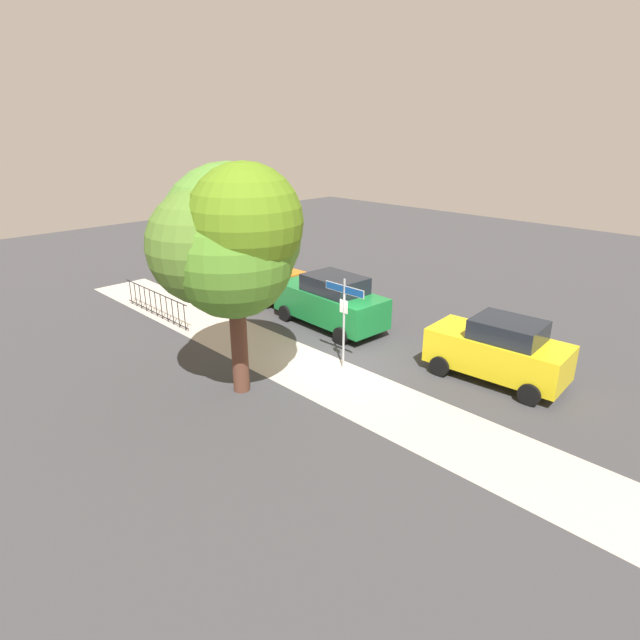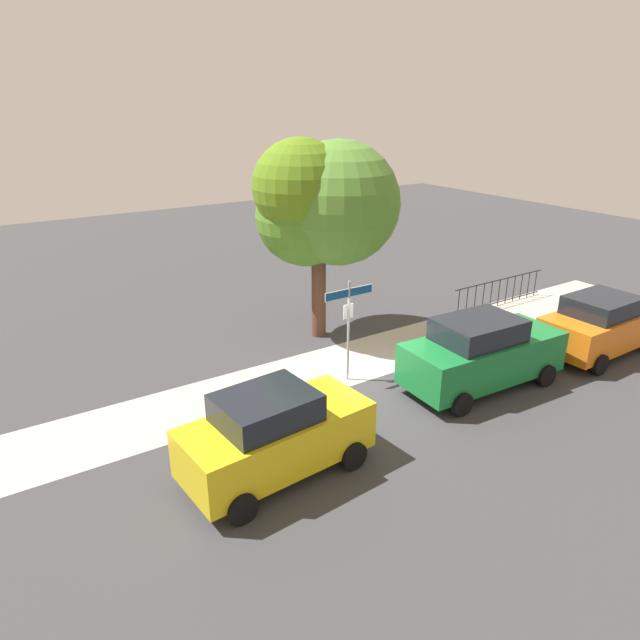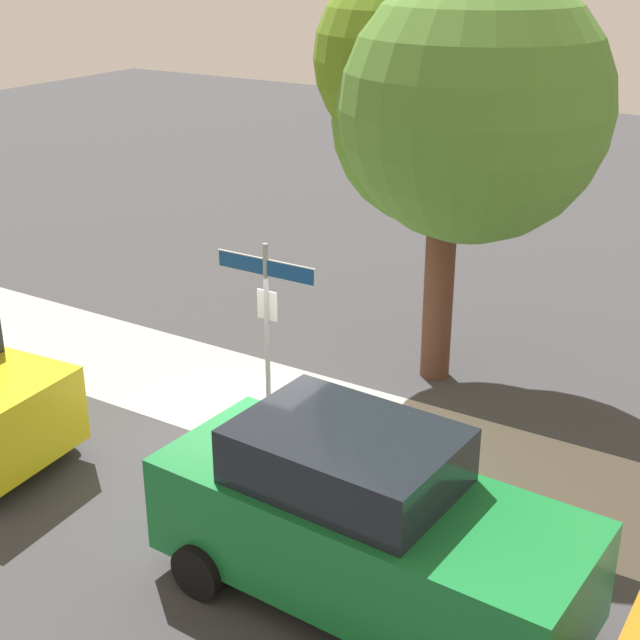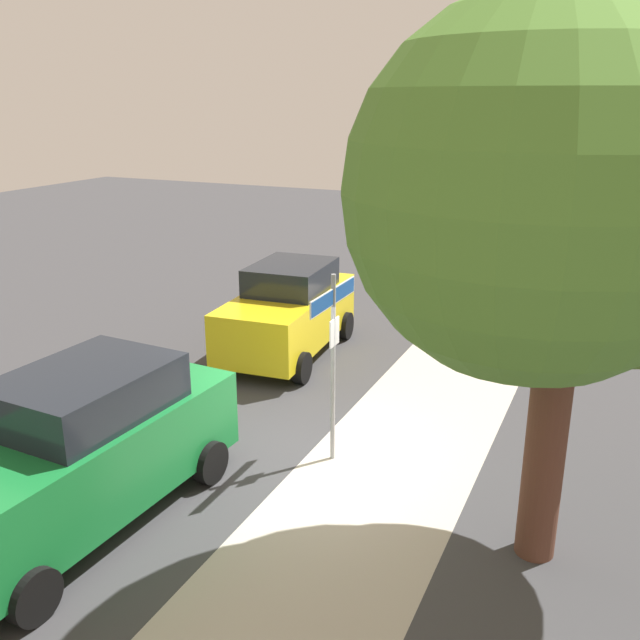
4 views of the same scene
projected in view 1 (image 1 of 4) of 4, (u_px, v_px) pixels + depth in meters
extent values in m
plane|color=#38383A|center=(346.00, 362.00, 17.25)|extent=(60.00, 60.00, 0.00)
cube|color=#B0A79A|center=(277.00, 355.00, 17.73)|extent=(24.00, 2.60, 0.00)
cylinder|color=#9EA0A5|center=(344.00, 325.00, 16.31)|extent=(0.07, 0.07, 2.98)
cube|color=#144799|center=(344.00, 289.00, 15.90)|extent=(1.55, 0.02, 0.22)
cube|color=white|center=(344.00, 289.00, 15.90)|extent=(1.58, 0.02, 0.25)
cube|color=silver|center=(344.00, 307.00, 16.08)|extent=(0.32, 0.02, 0.42)
cylinder|color=brown|center=(239.00, 338.00, 14.85)|extent=(0.48, 0.48, 3.34)
sphere|color=#537A19|center=(245.00, 221.00, 13.20)|extent=(2.98, 2.98, 2.98)
sphere|color=#4B7F26|center=(232.00, 258.00, 13.59)|extent=(3.22, 3.22, 3.22)
sphere|color=#4E7328|center=(206.00, 246.00, 13.71)|extent=(3.12, 3.12, 3.12)
sphere|color=#4F812F|center=(231.00, 234.00, 14.42)|extent=(3.93, 3.93, 3.93)
cube|color=gold|center=(497.00, 353.00, 15.79)|extent=(4.22, 2.06, 1.08)
cube|color=black|center=(508.00, 330.00, 15.34)|extent=(2.08, 1.69, 0.59)
cylinder|color=black|center=(440.00, 366.00, 16.21)|extent=(0.66, 0.27, 0.64)
cylinder|color=black|center=(465.00, 349.00, 17.45)|extent=(0.66, 0.27, 0.64)
cylinder|color=black|center=(530.00, 394.00, 14.51)|extent=(0.66, 0.27, 0.64)
cylinder|color=black|center=(551.00, 373.00, 15.74)|extent=(0.66, 0.27, 0.64)
cube|color=#177231|center=(330.00, 304.00, 20.02)|extent=(4.78, 2.07, 1.14)
cube|color=black|center=(335.00, 284.00, 19.51)|extent=(2.33, 1.73, 0.61)
cylinder|color=black|center=(285.00, 313.00, 20.76)|extent=(0.65, 0.25, 0.64)
cylinder|color=black|center=(320.00, 303.00, 21.90)|extent=(0.65, 0.25, 0.64)
cylinder|color=black|center=(341.00, 336.00, 18.53)|extent=(0.65, 0.25, 0.64)
cylinder|color=black|center=(376.00, 323.00, 19.68)|extent=(0.65, 0.25, 0.64)
cube|color=orange|center=(259.00, 278.00, 23.65)|extent=(4.37, 1.87, 1.04)
cube|color=black|center=(262.00, 262.00, 23.19)|extent=(2.10, 1.63, 0.57)
cylinder|color=black|center=(224.00, 286.00, 24.20)|extent=(0.64, 0.23, 0.64)
cylinder|color=black|center=(255.00, 279.00, 25.41)|extent=(0.64, 0.23, 0.64)
cylinder|color=black|center=(265.00, 301.00, 22.25)|extent=(0.64, 0.23, 0.64)
cylinder|color=black|center=(296.00, 291.00, 23.46)|extent=(0.64, 0.23, 0.64)
cylinder|color=black|center=(154.00, 292.00, 20.98)|extent=(4.89, 0.04, 0.04)
cylinder|color=black|center=(157.00, 314.00, 21.30)|extent=(4.89, 0.04, 0.04)
cylinder|color=black|center=(185.00, 318.00, 19.68)|extent=(0.03, 0.03, 1.05)
cylinder|color=black|center=(179.00, 315.00, 19.98)|extent=(0.03, 0.03, 1.05)
cylinder|color=black|center=(173.00, 312.00, 20.27)|extent=(0.03, 0.03, 1.05)
cylinder|color=black|center=(167.00, 309.00, 20.57)|extent=(0.03, 0.03, 1.05)
cylinder|color=black|center=(161.00, 307.00, 20.87)|extent=(0.03, 0.03, 1.05)
cylinder|color=black|center=(156.00, 304.00, 21.16)|extent=(0.03, 0.03, 1.05)
cylinder|color=black|center=(150.00, 302.00, 21.46)|extent=(0.03, 0.03, 1.05)
cylinder|color=black|center=(145.00, 299.00, 21.75)|extent=(0.03, 0.03, 1.05)
cylinder|color=black|center=(140.00, 297.00, 22.05)|extent=(0.03, 0.03, 1.05)
cylinder|color=black|center=(135.00, 295.00, 22.34)|extent=(0.03, 0.03, 1.05)
cylinder|color=black|center=(131.00, 292.00, 22.64)|extent=(0.03, 0.03, 1.05)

